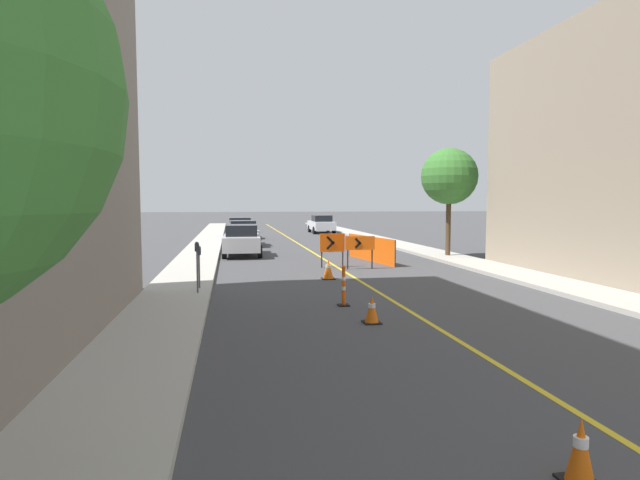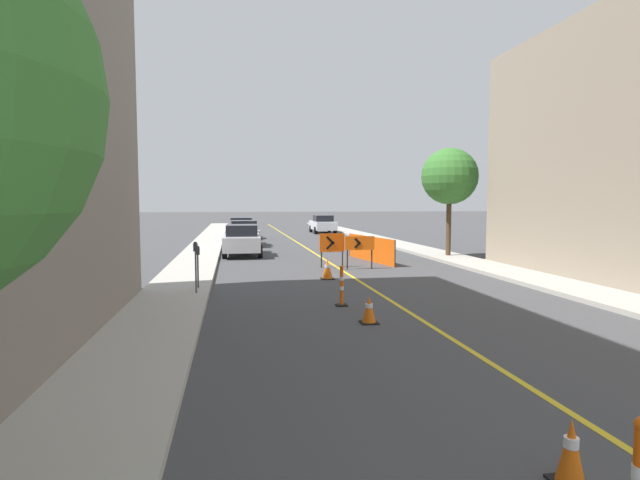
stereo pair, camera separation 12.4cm
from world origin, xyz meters
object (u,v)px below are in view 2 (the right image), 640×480
(arrow_barricade_primary, at_px, (332,244))
(delineator_post_rear, at_px, (342,289))
(arrow_barricade_secondary, at_px, (360,245))
(parked_car_curb_far, at_px, (242,228))
(traffic_cone_fourth, at_px, (327,269))
(street_tree_right_near, at_px, (450,177))
(parked_car_opposite_side, at_px, (323,224))
(traffic_cone_second, at_px, (571,452))
(parked_car_curb_near, at_px, (242,240))
(parking_meter_far_curb, at_px, (196,257))
(parked_car_curb_mid, at_px, (243,233))
(parking_meter_near_curb, at_px, (198,258))
(traffic_cone_third, at_px, (369,310))

(arrow_barricade_primary, bearing_deg, delineator_post_rear, -102.27)
(arrow_barricade_primary, xyz_separation_m, arrow_barricade_secondary, (1.01, -0.70, 0.01))
(parked_car_curb_far, bearing_deg, traffic_cone_fourth, -79.24)
(traffic_cone_fourth, distance_m, parked_car_curb_far, 20.69)
(arrow_barricade_primary, bearing_deg, street_tree_right_near, 18.74)
(parked_car_opposite_side, relative_size, street_tree_right_near, 0.83)
(parked_car_curb_far, bearing_deg, traffic_cone_second, -82.28)
(traffic_cone_fourth, height_order, parked_car_opposite_side, parked_car_opposite_side)
(parked_car_curb_near, xyz_separation_m, parking_meter_far_curb, (-1.49, -11.20, 0.37))
(parking_meter_far_curb, bearing_deg, arrow_barricade_primary, 48.85)
(arrow_barricade_primary, relative_size, parked_car_opposite_side, 0.33)
(delineator_post_rear, xyz_separation_m, parked_car_curb_near, (-2.37, 13.03, 0.35))
(parked_car_curb_mid, distance_m, parking_meter_far_curb, 17.30)
(parking_meter_far_curb, bearing_deg, traffic_cone_fourth, 32.51)
(parked_car_curb_far, distance_m, parking_meter_near_curb, 22.52)
(parked_car_curb_near, xyz_separation_m, parked_car_curb_mid, (0.19, 6.01, 0.00))
(traffic_cone_fourth, distance_m, parking_meter_near_curb, 4.81)
(traffic_cone_third, xyz_separation_m, street_tree_right_near, (7.35, 12.13, 3.65))
(parked_car_curb_near, bearing_deg, parked_car_curb_mid, 89.68)
(traffic_cone_fourth, bearing_deg, parking_meter_far_curb, -147.49)
(traffic_cone_third, height_order, parked_car_curb_near, parked_car_curb_near)
(arrow_barricade_primary, height_order, parked_car_opposite_side, parked_car_opposite_side)
(traffic_cone_fourth, distance_m, arrow_barricade_secondary, 3.05)
(parked_car_curb_near, bearing_deg, arrow_barricade_secondary, -51.01)
(traffic_cone_second, xyz_separation_m, arrow_barricade_secondary, (1.88, 15.50, 0.67))
(parked_car_opposite_side, distance_m, parking_meter_near_curb, 29.62)
(parking_meter_far_curb, bearing_deg, parked_car_curb_mid, 84.44)
(traffic_cone_fourth, bearing_deg, traffic_cone_third, -92.48)
(parked_car_curb_far, bearing_deg, parked_car_curb_near, -87.55)
(delineator_post_rear, bearing_deg, parked_car_curb_far, 94.95)
(arrow_barricade_secondary, height_order, parked_car_curb_mid, parked_car_curb_mid)
(delineator_post_rear, bearing_deg, parked_car_curb_near, 100.29)
(traffic_cone_third, height_order, parking_meter_far_curb, parking_meter_far_curb)
(traffic_cone_second, height_order, arrow_barricade_primary, arrow_barricade_primary)
(parked_car_opposite_side, distance_m, parking_meter_far_curb, 30.40)
(parking_meter_far_curb, relative_size, street_tree_right_near, 0.28)
(traffic_cone_second, distance_m, arrow_barricade_primary, 16.24)
(delineator_post_rear, bearing_deg, traffic_cone_second, -87.36)
(arrow_barricade_secondary, relative_size, parked_car_curb_mid, 0.31)
(parked_car_curb_far, bearing_deg, parked_car_curb_mid, -86.64)
(traffic_cone_third, relative_size, arrow_barricade_secondary, 0.46)
(arrow_barricade_primary, bearing_deg, parked_car_curb_near, 121.27)
(traffic_cone_fourth, xyz_separation_m, parked_car_curb_mid, (-2.66, 14.45, 0.45))
(parking_meter_near_curb, bearing_deg, traffic_cone_fourth, 24.16)
(arrow_barricade_primary, height_order, parked_car_curb_mid, parked_car_curb_mid)
(parked_car_curb_near, distance_m, parked_car_curb_far, 12.08)
(parked_car_opposite_side, height_order, street_tree_right_near, street_tree_right_near)
(arrow_barricade_secondary, bearing_deg, parked_car_curb_near, 133.03)
(traffic_cone_second, relative_size, parked_car_curb_far, 0.15)
(traffic_cone_second, bearing_deg, arrow_barricade_secondary, 83.08)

